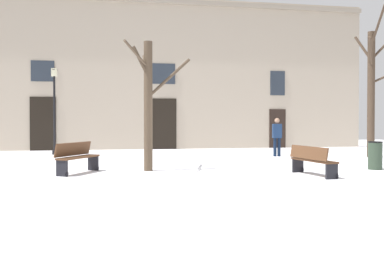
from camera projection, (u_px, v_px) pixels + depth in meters
name	position (u px, v px, depth m)	size (l,w,h in m)	color
ground_plane	(204.00, 171.00, 13.20)	(36.98, 36.98, 0.00)	white
building_facade	(165.00, 73.00, 23.38)	(23.11, 0.60, 8.26)	tan
tree_center	(371.00, 88.00, 18.09)	(1.95, 1.99, 6.29)	#423326
tree_foreground	(149.00, 100.00, 13.22)	(2.14, 2.34, 4.01)	#4C3D2D
streetlamp	(54.00, 101.00, 19.47)	(0.30, 0.30, 4.01)	black
litter_bin	(375.00, 155.00, 13.56)	(0.46, 0.46, 0.90)	#2D3D2D
bench_by_litter_bin	(312.00, 160.00, 12.06)	(0.70, 1.78, 0.84)	#51331E
bench_facing_shops	(77.00, 157.00, 12.62)	(1.23, 1.64, 0.92)	#51331E
person_by_shop_door	(277.00, 135.00, 18.54)	(0.40, 0.25, 1.67)	black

